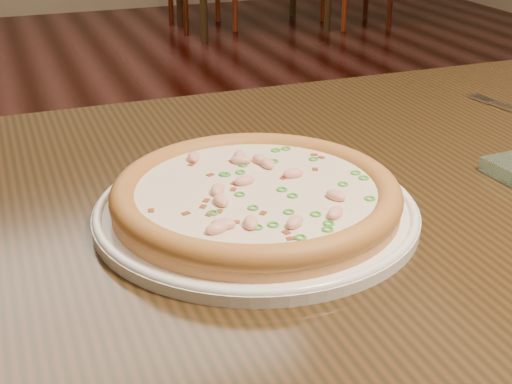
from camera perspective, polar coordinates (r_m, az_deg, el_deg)
name	(u,v)px	position (r m, az deg, el deg)	size (l,w,h in m)	color
ground	(220,351)	(1.81, -2.93, -12.59)	(9.00, 9.00, 0.00)	black
hero_table	(331,255)	(0.91, 6.01, -5.00)	(1.20, 0.80, 0.75)	black
plate	(256,210)	(0.77, 0.00, -1.43)	(0.35, 0.35, 0.02)	white
pizza	(256,194)	(0.76, 0.00, -0.20)	(0.31, 0.31, 0.03)	#CC8D48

